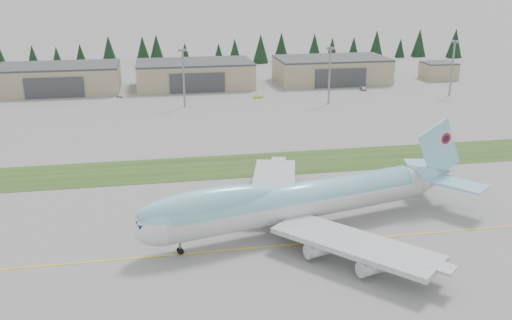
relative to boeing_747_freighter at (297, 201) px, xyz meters
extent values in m
plane|color=slate|center=(7.27, -5.84, -6.11)|extent=(7000.00, 7000.00, 0.00)
cube|color=#244217|center=(7.27, 39.16, -6.11)|extent=(400.00, 18.00, 0.08)
cube|color=yellow|center=(7.27, -5.84, -6.11)|extent=(400.00, 0.40, 0.02)
cylinder|color=silver|center=(0.68, 0.17, -0.60)|extent=(53.12, 18.58, 6.17)
cylinder|color=#82C6D5|center=(-0.24, -0.06, 0.54)|extent=(49.32, 17.22, 5.70)
ellipsoid|color=silver|center=(-25.15, -6.13, -0.60)|extent=(11.05, 8.33, 6.17)
ellipsoid|color=#82C6D5|center=(-25.15, -6.13, 0.54)|extent=(9.26, 7.04, 5.23)
ellipsoid|color=#82C6D5|center=(-16.85, -4.10, 2.34)|extent=(26.70, 11.30, 5.70)
cube|color=#0C1433|center=(-28.38, -6.91, 0.64)|extent=(2.56, 2.88, 1.23)
cone|color=silver|center=(31.12, 7.58, -0.60)|extent=(12.50, 8.57, 6.05)
cone|color=#82C6D5|center=(31.12, 7.58, 0.54)|extent=(11.45, 7.82, 5.51)
cube|color=#82C6D5|center=(32.04, 7.81, 5.86)|extent=(11.31, 3.28, 13.11)
cylinder|color=silver|center=(33.06, 8.45, 8.14)|extent=(3.37, 0.99, 3.42)
cylinder|color=red|center=(33.04, 8.54, 8.14)|extent=(2.44, 0.77, 2.47)
cylinder|color=#0C1433|center=(33.02, 8.63, 8.14)|extent=(1.43, 0.52, 1.42)
cube|color=#82C6D5|center=(31.62, 13.57, -0.03)|extent=(7.63, 11.36, 0.44)
cube|color=#82C6D5|center=(34.31, 2.50, -0.03)|extent=(10.98, 11.71, 0.44)
cube|color=#ACAFB5|center=(-1.18, 15.84, -2.31)|extent=(15.78, 29.83, 0.95)
cube|color=#ACAFB5|center=(6.23, -14.61, -2.31)|extent=(25.68, 27.27, 0.95)
cylinder|color=silver|center=(-4.53, 11.11, -4.11)|extent=(5.36, 3.47, 2.37)
cylinder|color=silver|center=(-2.10, 20.79, -4.11)|extent=(5.36, 3.47, 2.37)
cylinder|color=silver|center=(1.09, -11.95, -4.11)|extent=(5.36, 3.47, 2.37)
cylinder|color=silver|center=(7.70, -19.43, -4.11)|extent=(5.36, 3.47, 2.37)
cylinder|color=gray|center=(-22.38, -5.45, -4.97)|extent=(0.50, 0.50, 2.28)
cylinder|color=gray|center=(-1.38, 2.60, -4.87)|extent=(0.64, 0.64, 2.47)
cylinder|color=gray|center=(-0.03, -2.94, -4.87)|extent=(0.64, 0.64, 2.47)
cylinder|color=gray|center=(3.23, 3.72, -4.87)|extent=(0.64, 0.64, 2.47)
cylinder|color=gray|center=(4.58, -1.82, -4.87)|extent=(0.64, 0.64, 2.47)
cylinder|color=black|center=(-22.29, -5.82, -5.58)|extent=(1.09, 0.57, 1.04)
cylinder|color=black|center=(-22.47, -5.08, -5.58)|extent=(1.09, 0.57, 1.04)
cylinder|color=black|center=(-1.38, 2.60, -5.54)|extent=(1.22, 0.73, 1.14)
cylinder|color=black|center=(-0.03, -2.94, -5.54)|extent=(1.22, 0.73, 1.14)
cylinder|color=black|center=(3.23, 3.72, -5.54)|extent=(1.22, 0.73, 1.14)
cylinder|color=black|center=(4.58, -1.82, -5.54)|extent=(1.22, 0.73, 1.14)
cube|color=#9A8D6C|center=(-62.73, 144.16, -1.11)|extent=(48.00, 26.00, 10.00)
cube|color=#36383B|center=(-62.73, 144.16, 4.29)|extent=(48.00, 26.00, 0.80)
cube|color=#36383B|center=(-62.73, 130.86, -2.11)|extent=(22.08, 0.60, 8.00)
cube|color=#9A8D6C|center=(-7.73, 144.16, -1.11)|extent=(48.00, 26.00, 10.00)
cube|color=#36383B|center=(-7.73, 144.16, 4.29)|extent=(48.00, 26.00, 0.80)
cube|color=#36383B|center=(-7.73, 130.86, -2.11)|extent=(22.08, 0.60, 8.00)
cube|color=#9A8D6C|center=(52.27, 144.16, -1.11)|extent=(48.00, 26.00, 10.00)
cube|color=#36383B|center=(52.27, 144.16, 4.29)|extent=(48.00, 26.00, 0.80)
cube|color=#36383B|center=(52.27, 130.86, -2.11)|extent=(22.08, 0.60, 8.00)
cube|color=#9A8D6C|center=(102.27, 142.16, -2.61)|extent=(14.00, 12.00, 7.00)
cube|color=#36383B|center=(102.27, 142.16, 1.19)|extent=(14.00, 12.00, 0.60)
cylinder|color=gray|center=(-14.42, 107.44, 3.86)|extent=(0.70, 0.70, 19.93)
cube|color=gray|center=(-14.42, 107.44, 14.23)|extent=(3.20, 3.20, 0.80)
cylinder|color=gray|center=(38.36, 103.08, 3.84)|extent=(0.70, 0.70, 19.90)
cube|color=gray|center=(38.36, 103.08, 14.19)|extent=(3.20, 3.20, 0.80)
cylinder|color=gray|center=(89.61, 108.14, 4.16)|extent=(0.70, 0.70, 20.53)
cube|color=gray|center=(89.61, 108.14, 14.83)|extent=(3.20, 3.20, 0.80)
imported|color=#BABBBD|center=(-38.31, 128.36, -6.11)|extent=(3.00, 3.68, 1.18)
imported|color=yellow|center=(14.65, 117.41, -6.11)|extent=(4.01, 1.88, 1.27)
imported|color=#9D9CA0|center=(59.75, 124.07, -6.11)|extent=(2.15, 4.75, 1.35)
cone|color=black|center=(-99.48, 208.25, -0.46)|extent=(6.32, 6.32, 11.29)
cone|color=black|center=(-83.59, 205.90, -0.22)|extent=(6.60, 6.60, 11.78)
cone|color=black|center=(-71.56, 202.36, -0.57)|extent=(6.20, 6.20, 11.08)
cone|color=black|center=(-60.77, 208.04, -0.30)|extent=(6.50, 6.50, 11.61)
cone|color=black|center=(-46.42, 207.28, 1.59)|extent=(8.62, 8.62, 15.38)
cone|color=black|center=(-29.44, 208.70, 1.27)|extent=(8.26, 8.26, 14.75)
cone|color=black|center=(-22.34, 208.37, 1.61)|extent=(8.64, 8.64, 15.43)
cone|color=black|center=(-7.59, 209.74, -0.76)|extent=(5.99, 5.99, 10.70)
cone|color=black|center=(10.08, 207.49, -0.87)|extent=(5.86, 5.86, 10.47)
cone|color=black|center=(18.62, 206.54, 0.24)|extent=(7.10, 7.10, 12.69)
cone|color=black|center=(31.86, 202.72, 1.53)|extent=(8.55, 8.55, 15.27)
cone|color=black|center=(44.44, 208.94, 1.48)|extent=(8.50, 8.50, 15.18)
cone|color=black|center=(62.15, 205.83, 1.26)|extent=(8.24, 8.24, 14.72)
cone|color=black|center=(71.07, 202.27, 0.24)|extent=(7.10, 7.10, 12.68)
cone|color=black|center=(84.99, 207.20, 0.09)|extent=(6.94, 6.94, 12.40)
cone|color=black|center=(96.64, 203.34, 1.92)|extent=(8.99, 8.99, 16.06)
cone|color=black|center=(113.22, 208.77, -0.79)|extent=(5.95, 5.95, 10.62)
cone|color=black|center=(124.95, 209.80, 1.66)|extent=(8.70, 8.70, 15.54)
cone|color=black|center=(142.89, 202.44, 2.00)|extent=(9.08, 9.08, 16.21)
camera|label=1|loc=(-25.50, -95.79, 41.15)|focal=40.00mm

